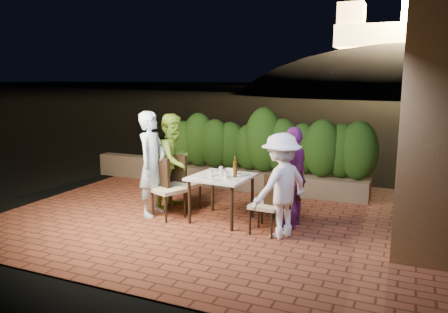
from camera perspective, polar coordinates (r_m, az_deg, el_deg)
The scene contains 31 objects.
ground at distance 7.18m, azimuth -2.16°, elevation -8.71°, with size 400.00×400.00×0.00m, color black.
terrace_floor at distance 7.63m, azimuth -0.51°, elevation -7.99°, with size 7.00×6.00×0.15m, color brown.
window_pane at distance 7.62m, azimuth 22.69°, elevation 7.12°, with size 0.08×1.00×1.40m, color black.
window_frame at distance 7.62m, azimuth 22.62°, elevation 7.13°, with size 0.06×1.15×1.55m, color black.
planter at distance 9.10m, azimuth 5.27°, elevation -3.21°, with size 4.20×0.55×0.40m, color brown.
hedge at distance 8.96m, azimuth 5.34°, elevation 1.46°, with size 4.00×0.70×1.10m, color #1A3B10, non-canonical shape.
parapet at distance 10.40m, azimuth -10.63°, elevation -1.36°, with size 2.20×0.30×0.50m, color brown.
hill at distance 66.42m, azimuth 22.64°, elevation 4.02°, with size 52.00×40.00×22.00m, color black.
fortress at distance 66.62m, azimuth 23.53°, elevation 16.50°, with size 26.00×8.00×8.00m, color #FFCC7A, non-canonical shape.
dining_table at distance 7.15m, azimuth -0.32°, elevation -5.46°, with size 0.92×0.92×0.75m, color white, non-canonical shape.
plate_nw at distance 6.98m, azimuth -3.25°, elevation -2.65°, with size 0.21×0.21×0.01m, color white.
plate_sw at distance 7.40m, azimuth -1.20°, elevation -1.88°, with size 0.24×0.24×0.01m, color white.
plate_ne at distance 6.73m, azimuth 0.93°, elevation -3.11°, with size 0.22×0.22×0.01m, color white.
plate_se at distance 7.15m, azimuth 2.33°, elevation -2.33°, with size 0.23×0.23×0.01m, color white.
plate_centre at distance 7.02m, azimuth -0.29°, elevation -2.55°, with size 0.25×0.25×0.01m, color white.
plate_front at distance 6.77m, azimuth -1.51°, elevation -3.03°, with size 0.23×0.23×0.01m, color white.
glass_nw at distance 6.96m, azimuth -1.73°, elevation -2.28°, with size 0.06×0.06×0.10m, color silver.
glass_sw at distance 7.25m, azimuth -0.40°, elevation -1.74°, with size 0.06×0.06×0.11m, color silver.
glass_ne at distance 6.89m, azimuth 0.24°, elevation -2.39°, with size 0.06×0.06×0.11m, color silver.
glass_se at distance 7.11m, azimuth 1.28°, elevation -1.98°, with size 0.07×0.07×0.11m, color silver.
beer_bottle at distance 6.94m, azimuth 1.46°, elevation -1.35°, with size 0.06×0.06×0.34m, color #50320D, non-canonical shape.
bowl at distance 7.36m, azimuth 0.69°, elevation -1.81°, with size 0.19×0.19×0.05m, color white.
chair_left_front at distance 7.31m, azimuth -7.29°, elevation -4.16°, with size 0.46×0.46×1.00m, color black, non-canonical shape.
chair_left_back at distance 7.73m, azimuth -5.07°, elevation -3.46°, with size 0.45×0.45×0.97m, color black, non-canonical shape.
chair_right_front at distance 6.58m, azimuth 5.40°, elevation -6.23°, with size 0.42×0.42×0.90m, color black, non-canonical shape.
chair_right_back at distance 7.03m, azimuth 6.99°, elevation -5.06°, with size 0.43×0.43×0.93m, color black, non-canonical shape.
diner_blue at distance 7.43m, azimuth -9.39°, elevation -0.95°, with size 0.65×0.42×1.77m, color #C5E9FD.
diner_green at distance 7.86m, azimuth -6.59°, elevation -0.58°, with size 0.82×0.64×1.69m, color #A0DE45.
diner_white at distance 6.39m, azimuth 7.45°, elevation -3.80°, with size 1.00×0.57×1.54m, color white.
diner_purple at distance 6.87m, azimuth 9.10°, elevation -2.68°, with size 0.93×0.39×1.58m, color #7D297C.
parapet_lamp at distance 9.97m, azimuth -7.41°, elevation 0.11°, with size 0.10×0.10×0.14m, color orange.
Camera 1 is at (2.95, -6.11, 2.31)m, focal length 35.00 mm.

